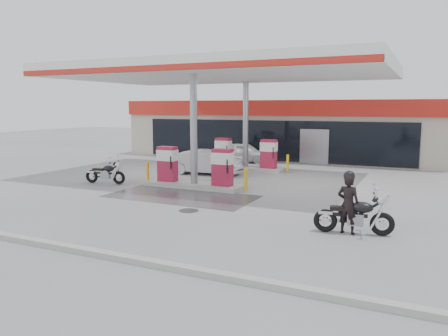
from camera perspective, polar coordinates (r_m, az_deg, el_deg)
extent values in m
plane|color=gray|center=(17.98, -7.00, -3.55)|extent=(90.00, 90.00, 0.00)
cube|color=#4C4C4F|center=(17.73, -5.63, -3.70)|extent=(6.00, 3.00, 0.00)
cylinder|color=#38383A|center=(15.30, -4.64, -5.56)|extent=(0.70, 0.70, 0.01)
cube|color=gray|center=(12.79, -24.15, -8.67)|extent=(28.00, 0.25, 0.15)
cube|color=#ACA390|center=(32.33, 8.27, 5.13)|extent=(22.00, 8.00, 4.00)
cube|color=black|center=(28.55, 5.87, 3.59)|extent=(18.00, 0.10, 2.60)
cube|color=red|center=(28.40, 5.89, 7.81)|extent=(22.00, 0.25, 1.00)
cube|color=navy|center=(26.84, 20.21, 7.35)|extent=(3.50, 0.12, 0.80)
cube|color=gray|center=(27.69, 11.71, 2.71)|extent=(1.80, 0.14, 2.20)
cube|color=silver|center=(22.07, -0.15, 12.47)|extent=(16.00, 10.00, 0.60)
cube|color=red|center=(17.73, -7.21, 12.91)|extent=(16.00, 0.12, 0.24)
cube|color=red|center=(26.61, 4.51, 11.30)|extent=(16.00, 0.12, 0.24)
cylinder|color=gray|center=(19.37, -3.97, 5.05)|extent=(0.32, 0.32, 5.00)
cylinder|color=gray|center=(24.77, 2.84, 5.71)|extent=(0.32, 0.32, 5.00)
cube|color=#9E9E99|center=(19.66, -3.90, -2.25)|extent=(4.50, 1.30, 0.18)
cube|color=maroon|center=(20.23, -7.39, 0.55)|extent=(0.85, 0.48, 1.60)
cube|color=maroon|center=(18.88, -0.21, 0.08)|extent=(0.85, 0.48, 1.60)
cube|color=silver|center=(20.18, -7.41, 1.67)|extent=(0.88, 0.52, 0.50)
cube|color=silver|center=(18.83, -0.21, 1.28)|extent=(0.88, 0.52, 0.50)
cylinder|color=#EAA90D|center=(20.90, -9.91, -0.49)|extent=(0.14, 0.14, 0.90)
cylinder|color=#EAA90D|center=(18.51, 2.87, -1.47)|extent=(0.14, 0.14, 0.90)
cube|color=#9E9E99|center=(25.00, 2.80, -0.03)|extent=(4.50, 1.30, 0.18)
cube|color=maroon|center=(25.45, -0.10, 2.15)|extent=(0.85, 0.48, 1.60)
cube|color=maroon|center=(24.39, 5.86, 1.85)|extent=(0.85, 0.48, 1.60)
cube|color=silver|center=(25.41, -0.10, 3.04)|extent=(0.88, 0.52, 0.50)
cube|color=silver|center=(24.35, 5.87, 2.78)|extent=(0.88, 0.52, 0.50)
cylinder|color=#EAA90D|center=(25.99, -2.29, 1.29)|extent=(0.14, 0.14, 0.90)
cylinder|color=#EAA90D|center=(24.11, 8.31, 0.68)|extent=(0.14, 0.14, 0.90)
torus|color=black|center=(13.06, 19.96, -6.91)|extent=(0.69, 0.28, 0.68)
torus|color=black|center=(13.00, 13.09, -6.69)|extent=(0.69, 0.28, 0.68)
cube|color=gray|center=(12.99, 16.75, -6.44)|extent=(0.49, 0.35, 0.34)
cube|color=black|center=(12.95, 16.02, -5.93)|extent=(1.02, 0.29, 0.09)
ellipsoid|color=black|center=(12.91, 17.57, -4.91)|extent=(0.69, 0.47, 0.32)
cube|color=black|center=(12.91, 15.05, -5.12)|extent=(0.66, 0.38, 0.11)
cylinder|color=silver|center=(12.86, 19.13, -3.49)|extent=(0.20, 0.85, 0.04)
sphere|color=silver|center=(12.90, 19.70, -4.09)|extent=(0.20, 0.20, 0.20)
cylinder|color=silver|center=(13.16, 14.24, -6.66)|extent=(1.01, 0.27, 0.09)
imported|color=black|center=(12.88, 15.91, -4.57)|extent=(0.67, 0.49, 1.71)
torus|color=black|center=(20.88, -13.57, -1.24)|extent=(0.64, 0.25, 0.62)
torus|color=black|center=(21.61, -16.89, -1.05)|extent=(0.64, 0.25, 0.62)
cube|color=gray|center=(21.20, -15.17, -0.93)|extent=(0.45, 0.31, 0.31)
cube|color=black|center=(21.27, -15.54, -0.63)|extent=(0.94, 0.26, 0.08)
ellipsoid|color=black|center=(21.08, -14.84, -0.06)|extent=(0.63, 0.42, 0.29)
cube|color=black|center=(21.35, -16.03, -0.17)|extent=(0.60, 0.34, 0.10)
cylinder|color=silver|center=(20.88, -14.14, 0.75)|extent=(0.17, 0.78, 0.04)
sphere|color=silver|center=(20.84, -13.83, 0.40)|extent=(0.19, 0.19, 0.19)
cylinder|color=silver|center=(21.61, -16.15, -1.08)|extent=(0.93, 0.24, 0.08)
imported|color=white|center=(28.41, 2.60, 2.06)|extent=(3.76, 1.55, 1.28)
imported|color=#4D4D52|center=(26.62, -0.31, 2.03)|extent=(0.78, 0.91, 1.61)
imported|color=#B3B4BB|center=(23.32, -2.45, 0.78)|extent=(4.03, 1.65, 1.30)
imported|color=#5A131A|center=(34.95, -8.68, 2.96)|extent=(4.05, 2.27, 1.11)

